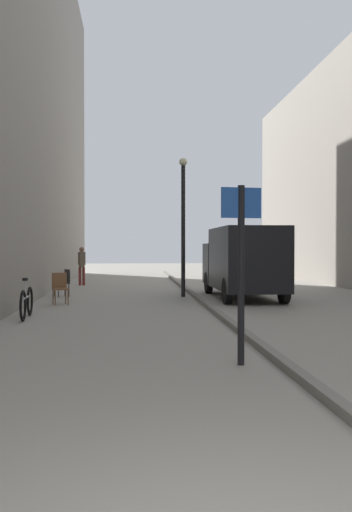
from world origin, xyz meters
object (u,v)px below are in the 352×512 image
object	(u,v)px
bicycle_leaning	(27,303)
cafe_chair_near_window	(64,281)
cafe_chair_by_doorway	(60,286)
pedestrian_main_foreground	(82,263)
lamp_post	(183,217)
delivery_van	(243,261)
street_sign_post	(241,258)

from	to	relation	value
bicycle_leaning	cafe_chair_near_window	distance (m)	5.47
cafe_chair_by_doorway	pedestrian_main_foreground	bearing A→B (deg)	-107.30
pedestrian_main_foreground	lamp_post	bearing A→B (deg)	106.09
delivery_van	lamp_post	xyz separation A→B (m)	(-1.94, 0.61, 1.46)
lamp_post	cafe_chair_near_window	distance (m)	4.65
pedestrian_main_foreground	delivery_van	distance (m)	8.67
cafe_chair_near_window	pedestrian_main_foreground	bearing A→B (deg)	-28.61
delivery_van	lamp_post	size ratio (longest dim) A/B	1.11
pedestrian_main_foreground	delivery_van	size ratio (longest dim) A/B	0.33
street_sign_post	bicycle_leaning	xyz separation A→B (m)	(-4.08, 5.26, -1.16)
delivery_van	cafe_chair_by_doorway	bearing A→B (deg)	-166.51
delivery_van	street_sign_post	bearing A→B (deg)	-102.70
pedestrian_main_foreground	cafe_chair_by_doorway	size ratio (longest dim) A/B	1.82
delivery_van	street_sign_post	xyz separation A→B (m)	(-2.14, -9.69, 0.29)
delivery_van	cafe_chair_near_window	size ratio (longest dim) A/B	5.60
pedestrian_main_foreground	cafe_chair_near_window	size ratio (longest dim) A/B	1.82
cafe_chair_near_window	delivery_van	bearing A→B (deg)	-127.21
delivery_van	cafe_chair_near_window	world-z (taller)	delivery_van
lamp_post	cafe_chair_by_doorway	world-z (taller)	lamp_post
delivery_van	pedestrian_main_foreground	bearing A→B (deg)	132.84
pedestrian_main_foreground	lamp_post	distance (m)	7.18
lamp_post	bicycle_leaning	xyz separation A→B (m)	(-4.28, -5.03, -2.34)
cafe_chair_by_doorway	cafe_chair_near_window	bearing A→B (deg)	-103.53
delivery_van	cafe_chair_near_window	distance (m)	6.16
lamp_post	bicycle_leaning	world-z (taller)	lamp_post
pedestrian_main_foreground	cafe_chair_near_window	bearing A→B (deg)	70.15
street_sign_post	cafe_chair_near_window	bearing A→B (deg)	-76.66
pedestrian_main_foreground	cafe_chair_near_window	distance (m)	5.32
street_sign_post	lamp_post	distance (m)	10.37
bicycle_leaning	cafe_chair_near_window	world-z (taller)	bicycle_leaning
lamp_post	cafe_chair_near_window	xyz separation A→B (m)	(-4.08, 0.43, -2.18)
street_sign_post	cafe_chair_by_doorway	bearing A→B (deg)	-72.47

